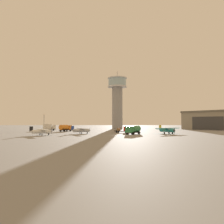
{
  "coord_description": "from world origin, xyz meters",
  "views": [
    {
      "loc": [
        -2.76,
        -65.44,
        4.23
      ],
      "look_at": [
        -2.04,
        26.79,
        8.53
      ],
      "focal_mm": 33.8,
      "sensor_mm": 36.0,
      "label": 1
    }
  ],
  "objects_px": {
    "truck_fuel_tanker_green": "(133,129)",
    "truck_flatbed_red": "(124,130)",
    "control_tower": "(117,98)",
    "truck_box_white": "(49,127)",
    "car_black": "(168,129)",
    "airplane_white": "(41,131)",
    "light_post_west": "(44,120)",
    "airplane_teal": "(167,130)",
    "truck_fuel_tanker_orange": "(65,128)",
    "airplane_silver": "(81,130)"
  },
  "relations": [
    {
      "from": "control_tower",
      "to": "truck_flatbed_red",
      "type": "xyz_separation_m",
      "value": [
        0.98,
        -44.62,
        -17.59
      ]
    },
    {
      "from": "control_tower",
      "to": "car_black",
      "type": "distance_m",
      "value": 39.63
    },
    {
      "from": "truck_box_white",
      "to": "car_black",
      "type": "distance_m",
      "value": 56.48
    },
    {
      "from": "control_tower",
      "to": "truck_flatbed_red",
      "type": "bearing_deg",
      "value": -88.74
    },
    {
      "from": "truck_fuel_tanker_green",
      "to": "truck_box_white",
      "type": "height_order",
      "value": "truck_box_white"
    },
    {
      "from": "truck_fuel_tanker_green",
      "to": "light_post_west",
      "type": "height_order",
      "value": "light_post_west"
    },
    {
      "from": "truck_fuel_tanker_orange",
      "to": "truck_box_white",
      "type": "height_order",
      "value": "truck_box_white"
    },
    {
      "from": "airplane_white",
      "to": "airplane_teal",
      "type": "relative_size",
      "value": 0.9
    },
    {
      "from": "airplane_teal",
      "to": "light_post_west",
      "type": "height_order",
      "value": "light_post_west"
    },
    {
      "from": "car_black",
      "to": "light_post_west",
      "type": "xyz_separation_m",
      "value": [
        -61.91,
        12.47,
        4.27
      ]
    },
    {
      "from": "light_post_west",
      "to": "truck_fuel_tanker_orange",
      "type": "bearing_deg",
      "value": -50.53
    },
    {
      "from": "car_black",
      "to": "airplane_teal",
      "type": "bearing_deg",
      "value": -94.5
    },
    {
      "from": "control_tower",
      "to": "light_post_west",
      "type": "xyz_separation_m",
      "value": [
        -39.19,
        -14.51,
        -13.79
      ]
    },
    {
      "from": "car_black",
      "to": "truck_fuel_tanker_green",
      "type": "bearing_deg",
      "value": -113.34
    },
    {
      "from": "airplane_white",
      "to": "truck_box_white",
      "type": "height_order",
      "value": "truck_box_white"
    },
    {
      "from": "airplane_white",
      "to": "light_post_west",
      "type": "xyz_separation_m",
      "value": [
        -13.34,
        44.9,
        3.7
      ]
    },
    {
      "from": "control_tower",
      "to": "airplane_white",
      "type": "relative_size",
      "value": 4.06
    },
    {
      "from": "truck_fuel_tanker_green",
      "to": "truck_box_white",
      "type": "xyz_separation_m",
      "value": [
        -37.32,
        30.47,
        0.07
      ]
    },
    {
      "from": "airplane_white",
      "to": "truck_box_white",
      "type": "bearing_deg",
      "value": 67.63
    },
    {
      "from": "truck_fuel_tanker_green",
      "to": "truck_box_white",
      "type": "distance_m",
      "value": 48.18
    },
    {
      "from": "control_tower",
      "to": "car_black",
      "type": "height_order",
      "value": "control_tower"
    },
    {
      "from": "control_tower",
      "to": "airplane_teal",
      "type": "bearing_deg",
      "value": -73.0
    },
    {
      "from": "airplane_teal",
      "to": "airplane_silver",
      "type": "bearing_deg",
      "value": -122.49
    },
    {
      "from": "airplane_silver",
      "to": "light_post_west",
      "type": "distance_m",
      "value": 43.8
    },
    {
      "from": "airplane_silver",
      "to": "truck_flatbed_red",
      "type": "distance_m",
      "value": 16.69
    },
    {
      "from": "airplane_teal",
      "to": "truck_fuel_tanker_orange",
      "type": "relative_size",
      "value": 1.5
    },
    {
      "from": "airplane_teal",
      "to": "truck_flatbed_red",
      "type": "distance_m",
      "value": 16.39
    },
    {
      "from": "airplane_silver",
      "to": "truck_fuel_tanker_orange",
      "type": "relative_size",
      "value": 1.43
    },
    {
      "from": "airplane_teal",
      "to": "light_post_west",
      "type": "bearing_deg",
      "value": -154.49
    },
    {
      "from": "airplane_teal",
      "to": "light_post_west",
      "type": "relative_size",
      "value": 1.14
    },
    {
      "from": "truck_flatbed_red",
      "to": "truck_fuel_tanker_orange",
      "type": "bearing_deg",
      "value": 179.14
    },
    {
      "from": "airplane_silver",
      "to": "airplane_teal",
      "type": "bearing_deg",
      "value": -26.53
    },
    {
      "from": "control_tower",
      "to": "airplane_silver",
      "type": "relative_size",
      "value": 3.83
    },
    {
      "from": "truck_fuel_tanker_green",
      "to": "truck_box_white",
      "type": "relative_size",
      "value": 1.11
    },
    {
      "from": "truck_flatbed_red",
      "to": "truck_box_white",
      "type": "height_order",
      "value": "truck_box_white"
    },
    {
      "from": "airplane_white",
      "to": "truck_flatbed_red",
      "type": "height_order",
      "value": "airplane_white"
    },
    {
      "from": "airplane_white",
      "to": "airplane_silver",
      "type": "distance_m",
      "value": 14.3
    },
    {
      "from": "control_tower",
      "to": "truck_flatbed_red",
      "type": "relative_size",
      "value": 5.76
    },
    {
      "from": "truck_flatbed_red",
      "to": "truck_box_white",
      "type": "xyz_separation_m",
      "value": [
        -34.67,
        20.37,
        0.55
      ]
    },
    {
      "from": "airplane_silver",
      "to": "light_post_west",
      "type": "xyz_separation_m",
      "value": [
        -24.58,
        36.06,
        3.72
      ]
    },
    {
      "from": "car_black",
      "to": "light_post_west",
      "type": "distance_m",
      "value": 63.3
    },
    {
      "from": "control_tower",
      "to": "truck_box_white",
      "type": "bearing_deg",
      "value": -144.25
    },
    {
      "from": "airplane_teal",
      "to": "control_tower",
      "type": "bearing_deg",
      "value": 166.55
    },
    {
      "from": "truck_fuel_tanker_orange",
      "to": "light_post_west",
      "type": "distance_m",
      "value": 24.14
    },
    {
      "from": "airplane_teal",
      "to": "truck_box_white",
      "type": "height_order",
      "value": "truck_box_white"
    },
    {
      "from": "airplane_white",
      "to": "car_black",
      "type": "distance_m",
      "value": 58.4
    },
    {
      "from": "airplane_white",
      "to": "truck_fuel_tanker_green",
      "type": "distance_m",
      "value": 29.85
    },
    {
      "from": "truck_box_white",
      "to": "light_post_west",
      "type": "distance_m",
      "value": 11.65
    },
    {
      "from": "truck_fuel_tanker_green",
      "to": "truck_flatbed_red",
      "type": "bearing_deg",
      "value": -129.75
    },
    {
      "from": "control_tower",
      "to": "airplane_white",
      "type": "distance_m",
      "value": 67.11
    }
  ]
}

